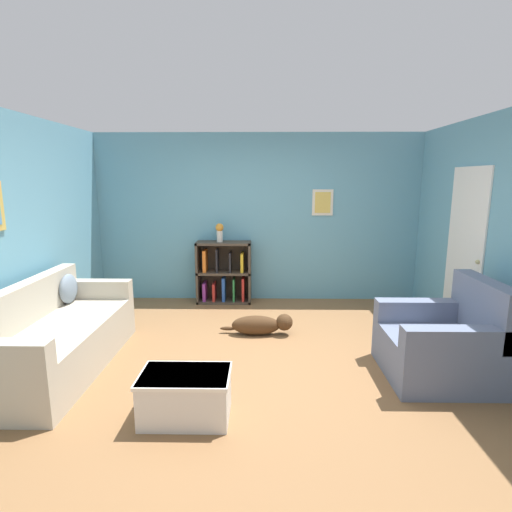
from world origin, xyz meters
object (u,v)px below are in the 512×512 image
coffee_table (186,394)px  vase (220,231)px  recliner_chair (445,344)px  dog (262,325)px  couch (55,339)px  bookshelf (224,274)px

coffee_table → vase: size_ratio=2.53×
recliner_chair → vase: bearing=135.7°
recliner_chair → coffee_table: 2.51m
coffee_table → dog: 1.88m
couch → coffee_table: couch is taller
dog → vase: size_ratio=3.18×
vase → recliner_chair: bearing=-44.3°
vase → dog: bearing=-64.2°
bookshelf → coffee_table: bearing=-90.2°
bookshelf → recliner_chair: bearing=-45.2°
recliner_chair → dog: recliner_chair is taller
dog → bookshelf: bearing=113.6°
bookshelf → recliner_chair: recliner_chair is taller
couch → vase: 2.81m
recliner_chair → coffee_table: size_ratio=1.39×
couch → dog: bearing=24.2°
couch → bookshelf: size_ratio=2.12×
couch → vase: vase is taller
couch → bookshelf: (1.49, 2.30, 0.13)m
bookshelf → coffee_table: 3.15m
couch → dog: (2.09, 0.94, -0.19)m
coffee_table → vase: 3.25m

